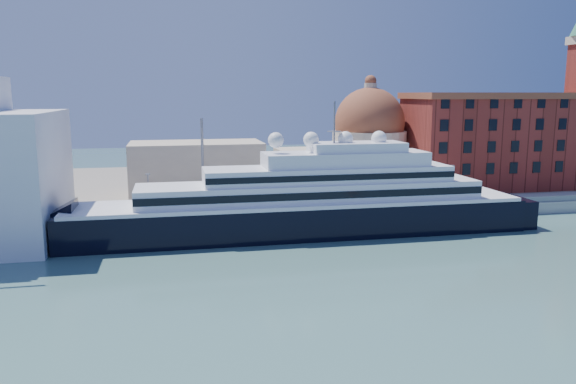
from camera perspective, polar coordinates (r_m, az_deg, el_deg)
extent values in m
plane|color=#39625F|center=(80.93, 7.44, -8.08)|extent=(400.00, 400.00, 0.00)
cube|color=gray|center=(112.15, 1.71, -2.25)|extent=(180.00, 10.00, 2.50)
cube|color=slate|center=(151.67, -1.93, 0.85)|extent=(260.00, 72.00, 2.00)
cube|color=slate|center=(107.49, 2.28, -1.78)|extent=(180.00, 0.10, 1.20)
cube|color=black|center=(100.63, 1.14, -3.05)|extent=(81.95, 12.61, 6.83)
cone|color=black|center=(100.35, -23.64, -3.93)|extent=(10.51, 12.61, 12.61)
cube|color=black|center=(116.77, 21.14, -2.01)|extent=(6.30, 11.56, 6.30)
cube|color=white|center=(99.87, 1.15, -0.99)|extent=(79.85, 12.82, 0.63)
cube|color=white|center=(100.02, 2.33, 0.12)|extent=(60.94, 10.51, 3.15)
cube|color=black|center=(95.02, 3.10, -0.41)|extent=(60.94, 0.15, 1.26)
cube|color=white|center=(100.38, 4.08, 1.84)|extent=(44.13, 9.46, 2.73)
cube|color=white|center=(100.96, 5.82, 3.36)|extent=(29.42, 8.40, 2.52)
cube|color=white|center=(101.40, 6.98, 4.56)|extent=(16.81, 7.35, 1.68)
cylinder|color=slate|center=(99.81, 4.73, 7.06)|extent=(0.32, 0.32, 7.35)
sphere|color=white|center=(97.52, -1.24, 5.29)|extent=(2.73, 2.73, 2.73)
sphere|color=white|center=(98.88, 2.36, 5.35)|extent=(2.73, 2.73, 2.73)
sphere|color=white|center=(100.61, 5.86, 5.38)|extent=(2.73, 2.73, 2.73)
sphere|color=white|center=(102.71, 9.23, 5.40)|extent=(2.73, 2.73, 2.73)
cube|color=white|center=(98.37, -27.14, -4.55)|extent=(5.19, 4.02, 1.37)
cube|color=maroon|center=(147.37, 20.12, 4.69)|extent=(42.00, 18.00, 22.00)
cube|color=brown|center=(146.88, 20.39, 9.16)|extent=(43.00, 19.00, 1.50)
cylinder|color=beige|center=(139.94, 8.20, 3.30)|extent=(18.00, 18.00, 14.00)
sphere|color=brown|center=(139.21, 8.29, 6.98)|extent=(17.00, 17.00, 17.00)
cylinder|color=beige|center=(139.04, 8.37, 10.28)|extent=(3.00, 3.00, 3.00)
cube|color=beige|center=(134.12, 2.84, 2.24)|extent=(18.00, 14.00, 10.00)
cube|color=beige|center=(131.74, -9.26, 2.43)|extent=(30.00, 16.00, 12.00)
cylinder|color=slate|center=(105.22, -13.96, -0.44)|extent=(0.24, 0.24, 8.00)
cube|color=slate|center=(104.58, -14.05, 1.77)|extent=(0.80, 0.30, 0.25)
cylinder|color=slate|center=(108.29, 2.10, 0.14)|extent=(0.24, 0.24, 8.00)
cube|color=slate|center=(107.67, 2.12, 2.29)|extent=(0.80, 0.30, 0.25)
cylinder|color=slate|center=(119.08, 16.25, 0.64)|extent=(0.24, 0.24, 8.00)
cube|color=slate|center=(118.52, 16.35, 2.59)|extent=(0.80, 0.30, 0.25)
cylinder|color=slate|center=(106.53, -8.65, 2.59)|extent=(0.50, 0.50, 18.00)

